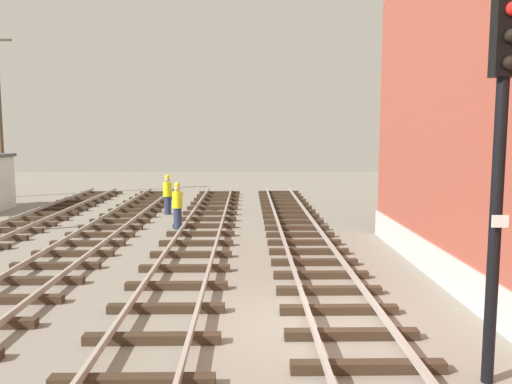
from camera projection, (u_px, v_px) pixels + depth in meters
name	position (u px, v px, depth m)	size (l,w,h in m)	color
ground_plane	(312.00, 326.00, 10.23)	(80.00, 80.00, 0.00)	gray
track_near_building	(345.00, 320.00, 10.23)	(2.50, 45.41, 0.32)	#38281C
track_centre	(160.00, 320.00, 10.17)	(2.50, 45.41, 0.32)	#38281C
signal_mast	(500.00, 150.00, 7.50)	(0.36, 0.40, 5.71)	black
utility_pole_far	(0.00, 113.00, 29.81)	(1.80, 0.24, 9.45)	brown
track_worker_foreground	(167.00, 195.00, 24.00)	(0.40, 0.40, 1.87)	#262D4C
track_worker_distant	(177.00, 206.00, 20.32)	(0.40, 0.40, 1.87)	#262D4C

